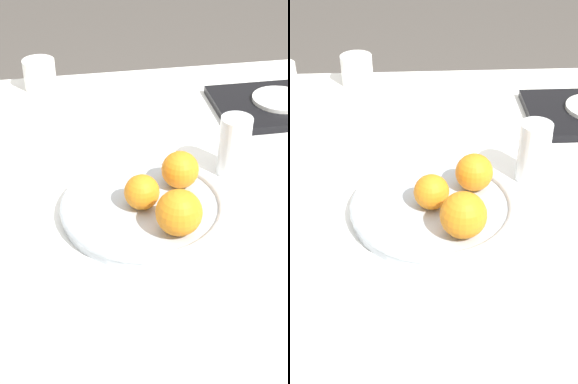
% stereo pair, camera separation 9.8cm
% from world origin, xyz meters
% --- Properties ---
extents(ground_plane, '(12.00, 12.00, 0.00)m').
position_xyz_m(ground_plane, '(0.00, 0.00, 0.00)').
color(ground_plane, '#4C4742').
extents(table, '(1.45, 0.93, 0.72)m').
position_xyz_m(table, '(0.00, 0.00, 0.36)').
color(table, white).
rests_on(table, ground_plane).
extents(fruit_platter, '(0.32, 0.32, 0.03)m').
position_xyz_m(fruit_platter, '(-0.18, -0.20, 0.74)').
color(fruit_platter, '#B2BCC6').
rests_on(fruit_platter, table).
extents(orange_0, '(0.07, 0.07, 0.07)m').
position_xyz_m(orange_0, '(-0.10, -0.15, 0.78)').
color(orange_0, orange).
rests_on(orange_0, fruit_platter).
extents(orange_1, '(0.08, 0.08, 0.08)m').
position_xyz_m(orange_1, '(-0.13, -0.28, 0.78)').
color(orange_1, orange).
rests_on(orange_1, fruit_platter).
extents(orange_2, '(0.07, 0.07, 0.07)m').
position_xyz_m(orange_2, '(-0.18, -0.20, 0.77)').
color(orange_2, orange).
rests_on(orange_2, fruit_platter).
extents(water_glass, '(0.06, 0.06, 0.13)m').
position_xyz_m(water_glass, '(0.03, -0.09, 0.78)').
color(water_glass, silver).
rests_on(water_glass, table).
extents(serving_tray, '(0.33, 0.24, 0.02)m').
position_xyz_m(serving_tray, '(0.24, 0.17, 0.73)').
color(serving_tray, black).
rests_on(serving_tray, table).
extents(side_plate, '(0.14, 0.14, 0.01)m').
position_xyz_m(side_plate, '(0.24, 0.17, 0.74)').
color(side_plate, silver).
rests_on(side_plate, serving_tray).
extents(cup_1, '(0.09, 0.09, 0.08)m').
position_xyz_m(cup_1, '(-0.36, 0.39, 0.76)').
color(cup_1, white).
rests_on(cup_1, table).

